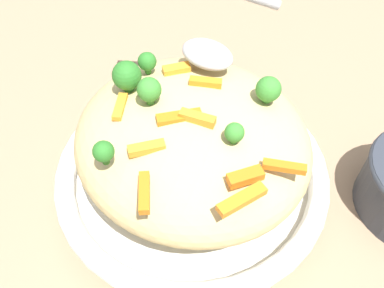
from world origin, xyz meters
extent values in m
plane|color=#9E7F60|center=(0.00, 0.00, 0.00)|extent=(2.40, 2.40, 0.00)
cylinder|color=white|center=(0.00, 0.00, 0.01)|extent=(0.27, 0.27, 0.03)
torus|color=white|center=(0.00, 0.00, 0.04)|extent=(0.29, 0.29, 0.02)
torus|color=black|center=(0.00, 0.00, 0.04)|extent=(0.28, 0.28, 0.00)
ellipsoid|color=#D1BA7A|center=(0.00, 0.00, 0.09)|extent=(0.24, 0.22, 0.09)
cube|color=orange|center=(-0.01, 0.03, 0.13)|extent=(0.03, 0.02, 0.01)
cube|color=orange|center=(0.09, -0.05, 0.13)|extent=(0.02, 0.04, 0.01)
cube|color=orange|center=(0.00, -0.02, 0.13)|extent=(0.03, 0.04, 0.01)
cube|color=orange|center=(0.01, -0.01, 0.13)|extent=(0.03, 0.02, 0.01)
cube|color=orange|center=(0.08, -0.03, 0.13)|extent=(0.02, 0.03, 0.01)
cube|color=orange|center=(-0.04, 0.07, 0.13)|extent=(0.02, 0.04, 0.01)
cube|color=orange|center=(0.03, -0.09, 0.13)|extent=(0.03, 0.03, 0.01)
cube|color=orange|center=(0.10, 0.00, 0.13)|extent=(0.03, 0.02, 0.01)
cube|color=orange|center=(0.00, -0.06, 0.13)|extent=(0.03, 0.03, 0.01)
cube|color=orange|center=(-0.05, 0.03, 0.13)|extent=(0.02, 0.03, 0.01)
cube|color=orange|center=(-0.05, -0.04, 0.13)|extent=(0.03, 0.03, 0.01)
cylinder|color=#377928|center=(0.05, -0.01, 0.13)|extent=(0.01, 0.01, 0.01)
sphere|color=#3D8E33|center=(0.05, -0.01, 0.14)|extent=(0.02, 0.02, 0.02)
cylinder|color=#377928|center=(0.04, 0.06, 0.13)|extent=(0.01, 0.01, 0.01)
sphere|color=#3D8E33|center=(0.04, 0.06, 0.14)|extent=(0.02, 0.02, 0.02)
cylinder|color=#296820|center=(-0.07, -0.02, 0.13)|extent=(0.01, 0.01, 0.01)
sphere|color=#2D7A28|center=(-0.07, -0.02, 0.14)|extent=(0.03, 0.03, 0.03)
cylinder|color=#377928|center=(-0.03, -0.02, 0.13)|extent=(0.01, 0.01, 0.01)
sphere|color=#3D8E33|center=(-0.03, -0.02, 0.14)|extent=(0.02, 0.02, 0.02)
cylinder|color=#296820|center=(-0.02, -0.09, 0.13)|extent=(0.01, 0.01, 0.01)
sphere|color=#2D7A28|center=(-0.02, -0.09, 0.14)|extent=(0.02, 0.02, 0.02)
cylinder|color=#296820|center=(-0.07, 0.01, 0.13)|extent=(0.01, 0.01, 0.01)
sphere|color=#2D7A28|center=(-0.07, 0.01, 0.14)|extent=(0.02, 0.02, 0.02)
ellipsoid|color=#B7B7BC|center=(-0.03, 0.06, 0.14)|extent=(0.06, 0.04, 0.02)
camera|label=1|loc=(0.17, -0.20, 0.39)|focal=37.80mm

